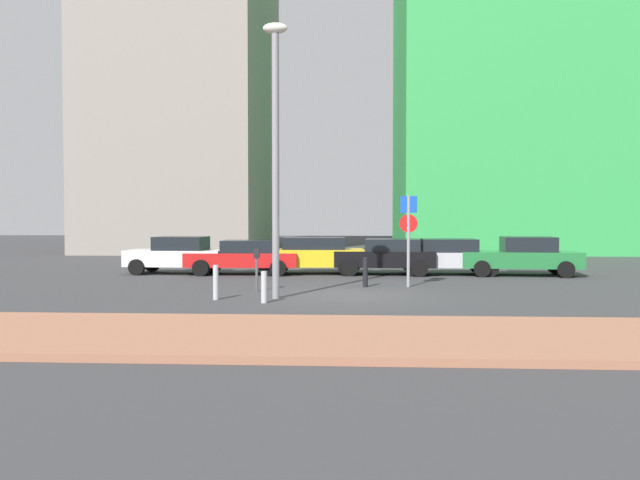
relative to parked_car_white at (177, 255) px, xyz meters
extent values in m
plane|color=#38383A|center=(7.03, -6.93, -0.78)|extent=(120.00, 120.00, 0.00)
cube|color=#9E664C|center=(7.03, -14.09, -0.71)|extent=(40.00, 4.44, 0.14)
cube|color=white|center=(-0.06, 0.00, -0.14)|extent=(4.00, 1.90, 0.65)
cube|color=black|center=(0.15, -0.01, 0.46)|extent=(2.06, 1.66, 0.54)
cylinder|color=black|center=(-1.43, -0.78, -0.46)|extent=(0.65, 0.25, 0.64)
cylinder|color=black|center=(-1.34, 0.92, -0.46)|extent=(0.65, 0.25, 0.64)
cylinder|color=black|center=(1.23, -0.91, -0.46)|extent=(0.65, 0.25, 0.64)
cylinder|color=black|center=(1.32, 0.78, -0.46)|extent=(0.65, 0.25, 0.64)
cube|color=red|center=(2.67, -0.11, -0.18)|extent=(4.51, 1.88, 0.56)
cube|color=black|center=(2.94, -0.10, 0.34)|extent=(2.16, 1.66, 0.49)
cylinder|color=black|center=(1.19, -1.02, -0.46)|extent=(0.65, 0.24, 0.64)
cylinder|color=black|center=(1.13, 0.70, -0.46)|extent=(0.65, 0.24, 0.64)
cylinder|color=black|center=(4.22, -0.91, -0.46)|extent=(0.65, 0.24, 0.64)
cylinder|color=black|center=(4.15, 0.81, -0.46)|extent=(0.65, 0.24, 0.64)
cube|color=gold|center=(5.24, 0.28, -0.12)|extent=(4.70, 2.12, 0.69)
cube|color=black|center=(5.52, 0.30, 0.46)|extent=(2.59, 1.83, 0.48)
cylinder|color=black|center=(3.75, -0.73, -0.46)|extent=(0.65, 0.26, 0.64)
cylinder|color=black|center=(3.62, 1.08, -0.46)|extent=(0.65, 0.26, 0.64)
cylinder|color=black|center=(6.86, -0.52, -0.46)|extent=(0.65, 0.26, 0.64)
cylinder|color=black|center=(6.73, 1.29, -0.46)|extent=(0.65, 0.26, 0.64)
cube|color=black|center=(8.40, 0.17, -0.15)|extent=(4.04, 2.01, 0.63)
cube|color=black|center=(8.69, 0.16, 0.41)|extent=(2.23, 1.77, 0.47)
cylinder|color=black|center=(7.01, -0.65, -0.46)|extent=(0.65, 0.25, 0.64)
cylinder|color=black|center=(7.11, 1.14, -0.46)|extent=(0.65, 0.25, 0.64)
cylinder|color=black|center=(9.69, -0.80, -0.46)|extent=(0.65, 0.25, 0.64)
cylinder|color=black|center=(9.79, 1.00, -0.46)|extent=(0.65, 0.25, 0.64)
cube|color=#B7BABF|center=(10.94, 0.27, -0.16)|extent=(4.38, 1.87, 0.60)
cube|color=black|center=(10.94, 0.27, 0.39)|extent=(2.18, 1.69, 0.51)
cylinder|color=black|center=(9.44, -0.61, -0.46)|extent=(0.64, 0.23, 0.64)
cylinder|color=black|center=(9.47, 1.20, -0.46)|extent=(0.64, 0.23, 0.64)
cylinder|color=black|center=(12.41, -0.65, -0.46)|extent=(0.64, 0.23, 0.64)
cylinder|color=black|center=(12.43, 1.16, -0.46)|extent=(0.64, 0.23, 0.64)
cube|color=#237238|center=(13.69, 0.04, -0.15)|extent=(4.68, 2.15, 0.63)
cube|color=black|center=(14.00, 0.02, 0.46)|extent=(2.10, 1.82, 0.58)
cylinder|color=black|center=(12.08, -0.77, -0.46)|extent=(0.65, 0.26, 0.64)
cylinder|color=black|center=(12.20, 1.07, -0.46)|extent=(0.65, 0.26, 0.64)
cylinder|color=black|center=(15.17, -0.98, -0.46)|extent=(0.65, 0.26, 0.64)
cylinder|color=black|center=(15.30, 0.86, -0.46)|extent=(0.65, 0.26, 0.64)
cylinder|color=gray|center=(8.98, -4.54, 0.73)|extent=(0.10, 0.10, 3.03)
cube|color=#1447B7|center=(8.98, -4.54, 1.94)|extent=(0.54, 0.19, 0.55)
cylinder|color=red|center=(8.98, -4.54, 1.31)|extent=(0.59, 0.19, 0.60)
cylinder|color=#4C4C51|center=(4.19, -6.16, -0.26)|extent=(0.08, 0.08, 1.05)
cube|color=black|center=(4.19, -6.16, 0.41)|extent=(0.18, 0.14, 0.28)
cylinder|color=gray|center=(5.00, -7.84, 2.95)|extent=(0.20, 0.20, 7.46)
ellipsoid|color=silver|center=(5.00, -7.84, 6.82)|extent=(0.70, 0.36, 0.30)
cylinder|color=#B7B7BC|center=(3.36, -8.24, -0.30)|extent=(0.15, 0.15, 0.97)
cylinder|color=#B7B7BC|center=(4.81, -8.86, -0.35)|extent=(0.16, 0.16, 0.86)
cylinder|color=black|center=(7.56, -4.64, -0.30)|extent=(0.17, 0.17, 0.97)
cube|color=green|center=(17.12, 20.44, 11.46)|extent=(14.06, 15.49, 24.50)
cube|color=gray|center=(-4.62, 19.60, 12.15)|extent=(11.02, 15.18, 25.88)
camera|label=1|loc=(7.36, -26.61, 1.55)|focal=37.46mm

